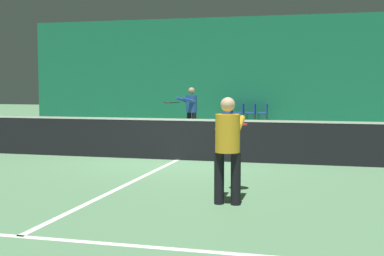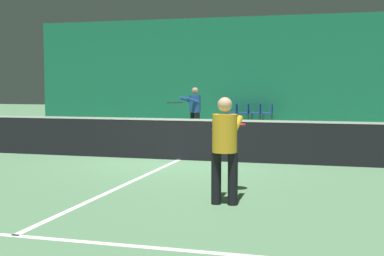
% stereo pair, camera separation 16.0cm
% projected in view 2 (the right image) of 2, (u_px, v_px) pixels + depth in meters
% --- Properties ---
extents(ground_plane, '(60.00, 60.00, 0.00)m').
position_uv_depth(ground_plane, '(179.00, 160.00, 12.21)').
color(ground_plane, '#56845B').
extents(backdrop_curtain, '(23.00, 0.12, 4.91)m').
position_uv_depth(backdrop_curtain, '(263.00, 69.00, 24.99)').
color(backdrop_curtain, '#196B4C').
rests_on(backdrop_curtain, ground).
extents(court_line_baseline_far, '(11.00, 0.10, 0.00)m').
position_uv_depth(court_line_baseline_far, '(257.00, 124.00, 23.64)').
color(court_line_baseline_far, white).
rests_on(court_line_baseline_far, ground).
extents(court_line_service_far, '(8.25, 0.10, 0.00)m').
position_uv_depth(court_line_service_far, '(233.00, 135.00, 18.36)').
color(court_line_service_far, white).
rests_on(court_line_service_far, ground).
extents(court_line_service_near, '(8.25, 0.10, 0.00)m').
position_uv_depth(court_line_service_near, '(14.00, 236.00, 6.07)').
color(court_line_service_near, white).
rests_on(court_line_service_near, ground).
extents(court_line_centre, '(0.10, 12.80, 0.00)m').
position_uv_depth(court_line_centre, '(179.00, 160.00, 12.21)').
color(court_line_centre, white).
rests_on(court_line_centre, ground).
extents(tennis_net, '(12.00, 0.10, 1.07)m').
position_uv_depth(tennis_net, '(179.00, 138.00, 12.17)').
color(tennis_net, black).
rests_on(tennis_net, ground).
extents(player_near, '(0.40, 1.30, 1.54)m').
position_uv_depth(player_near, '(225.00, 142.00, 7.64)').
color(player_near, black).
rests_on(player_near, ground).
extents(player_far, '(1.04, 1.30, 1.63)m').
position_uv_depth(player_far, '(194.00, 108.00, 17.73)').
color(player_far, black).
rests_on(player_far, ground).
extents(courtside_chair_0, '(0.44, 0.44, 0.84)m').
position_uv_depth(courtside_chair_0, '(234.00, 111.00, 24.96)').
color(courtside_chair_0, '#2D2D2D').
rests_on(courtside_chair_0, ground).
extents(courtside_chair_1, '(0.44, 0.44, 0.84)m').
position_uv_depth(courtside_chair_1, '(245.00, 111.00, 24.81)').
color(courtside_chair_1, '#2D2D2D').
rests_on(courtside_chair_1, ground).
extents(courtside_chair_2, '(0.44, 0.44, 0.84)m').
position_uv_depth(courtside_chair_2, '(257.00, 112.00, 24.67)').
color(courtside_chair_2, '#2D2D2D').
rests_on(courtside_chair_2, ground).
extents(courtside_chair_3, '(0.44, 0.44, 0.84)m').
position_uv_depth(courtside_chair_3, '(269.00, 112.00, 24.52)').
color(courtside_chair_3, '#2D2D2D').
rests_on(courtside_chair_3, ground).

